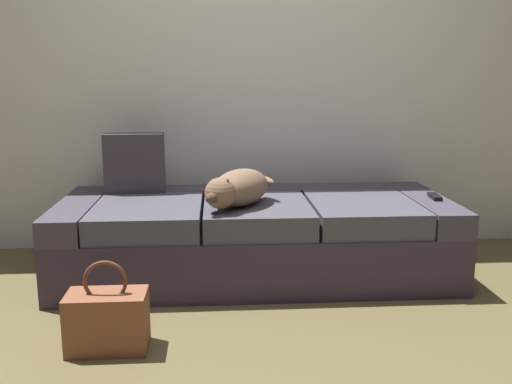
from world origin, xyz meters
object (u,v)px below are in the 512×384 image
at_px(couch, 255,237).
at_px(handbag, 107,320).
at_px(tv_remote, 435,197).
at_px(throw_pillow, 135,163).
at_px(dog_tan, 237,188).

height_order(couch, handbag, couch).
relative_size(couch, handbag, 5.60).
bearing_deg(tv_remote, throw_pillow, 176.19).
distance_m(tv_remote, throw_pillow, 1.70).
bearing_deg(tv_remote, dog_tan, -167.95).
distance_m(couch, handbag, 1.08).
xyz_separation_m(couch, dog_tan, (-0.10, -0.17, 0.31)).
xyz_separation_m(couch, tv_remote, (0.99, -0.05, 0.23)).
bearing_deg(throw_pillow, handbag, -88.81).
bearing_deg(couch, throw_pillow, 160.69).
bearing_deg(dog_tan, handbag, -129.12).
xyz_separation_m(tv_remote, handbag, (-1.64, -0.79, -0.31)).
height_order(dog_tan, handbag, dog_tan).
xyz_separation_m(tv_remote, throw_pillow, (-1.67, 0.29, 0.16)).
relative_size(couch, throw_pillow, 6.23).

